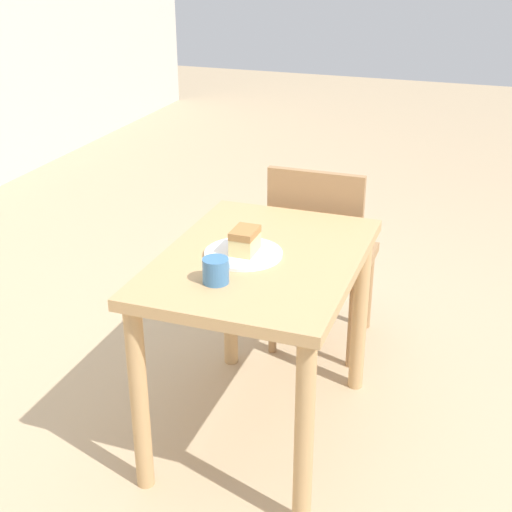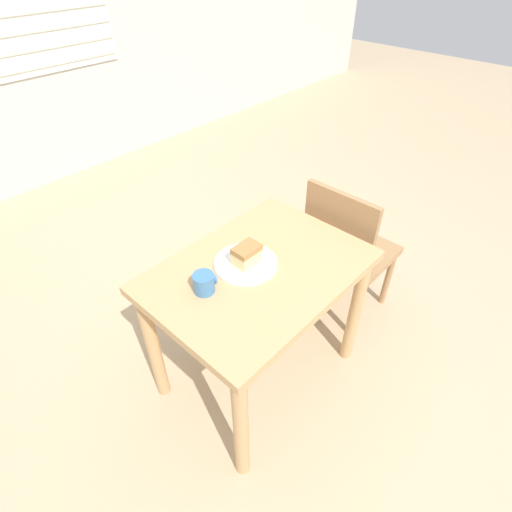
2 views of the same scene
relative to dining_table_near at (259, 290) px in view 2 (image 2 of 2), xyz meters
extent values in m
plane|color=tan|center=(0.15, -0.25, -0.60)|extent=(14.00, 14.00, 0.00)
cube|color=beige|center=(0.52, 2.73, 0.34)|extent=(1.16, 0.01, 0.02)
cube|color=beige|center=(0.52, 2.73, 0.47)|extent=(1.16, 0.01, 0.02)
cube|color=beige|center=(0.52, 2.73, 0.59)|extent=(1.16, 0.01, 0.02)
cube|color=beige|center=(0.52, 2.73, 0.71)|extent=(1.16, 0.01, 0.02)
cube|color=tan|center=(0.00, 0.00, 0.11)|extent=(0.91, 0.65, 0.04)
cylinder|color=tan|center=(-0.40, -0.28, -0.26)|extent=(0.06, 0.06, 0.69)
cylinder|color=tan|center=(0.40, -0.28, -0.26)|extent=(0.06, 0.06, 0.69)
cylinder|color=tan|center=(-0.40, 0.28, -0.26)|extent=(0.06, 0.06, 0.69)
cylinder|color=tan|center=(0.40, 0.28, -0.26)|extent=(0.06, 0.06, 0.69)
cube|color=#9E754C|center=(0.72, -0.04, -0.19)|extent=(0.41, 0.41, 0.04)
cylinder|color=#9E754C|center=(0.90, -0.22, -0.41)|extent=(0.04, 0.04, 0.39)
cylinder|color=#9E754C|center=(0.90, 0.13, -0.41)|extent=(0.04, 0.04, 0.39)
cylinder|color=#9E754C|center=(0.54, -0.22, -0.41)|extent=(0.04, 0.04, 0.39)
cylinder|color=#9E754C|center=(0.54, 0.13, -0.41)|extent=(0.04, 0.04, 0.39)
cube|color=#9E754C|center=(0.53, -0.04, 0.05)|extent=(0.03, 0.39, 0.44)
cylinder|color=white|center=(-0.02, 0.06, 0.13)|extent=(0.27, 0.27, 0.01)
cube|color=#E0C67F|center=(-0.02, 0.05, 0.17)|extent=(0.11, 0.08, 0.06)
cube|color=#A3703D|center=(-0.02, 0.05, 0.21)|extent=(0.11, 0.08, 0.02)
cylinder|color=teal|center=(-0.24, 0.07, 0.17)|extent=(0.08, 0.08, 0.08)
torus|color=teal|center=(-0.20, 0.07, 0.17)|extent=(0.01, 0.06, 0.06)
camera|label=1|loc=(-2.07, -0.71, 1.13)|focal=50.00mm
camera|label=2|loc=(-0.91, -0.82, 1.22)|focal=28.00mm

